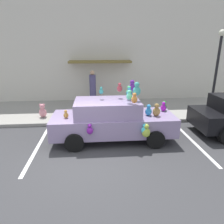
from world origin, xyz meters
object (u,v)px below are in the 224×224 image
Objects in this scene: plush_covered_car at (112,119)px; teddy_bear_on_sidewalk at (43,111)px; pedestrian_near_shopfront at (93,89)px; street_lamp_post at (217,65)px.

teddy_bear_on_sidewalk is at bearing 142.61° from plush_covered_car.
teddy_bear_on_sidewalk is at bearing -137.56° from pedestrian_near_shopfront.
plush_covered_car is 3.97m from teddy_bear_on_sidewalk.
street_lamp_post is 2.04× the size of pedestrian_near_shopfront.
pedestrian_near_shopfront is (2.40, 2.19, 0.60)m from teddy_bear_on_sidewalk.
plush_covered_car is at bearing -80.72° from pedestrian_near_shopfront.
pedestrian_near_shopfront is at bearing 156.08° from street_lamp_post.
pedestrian_near_shopfront reaches higher than teddy_bear_on_sidewalk.
plush_covered_car is 4.66m from pedestrian_near_shopfront.
pedestrian_near_shopfront is (-0.75, 4.59, 0.25)m from plush_covered_car.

